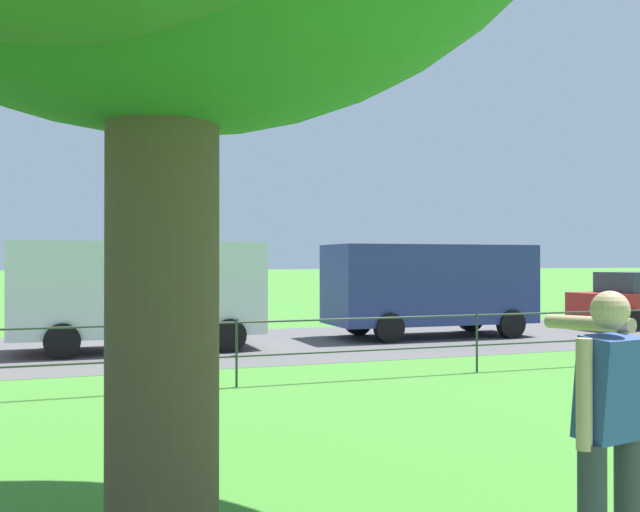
# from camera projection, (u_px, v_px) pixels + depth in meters

# --- Properties ---
(street_strip) EXTENTS (80.00, 6.73, 0.01)m
(street_strip) POSITION_uv_depth(u_px,v_px,m) (271.00, 344.00, 16.23)
(street_strip) COLOR #565454
(street_strip) RESTS_ON ground
(park_fence) EXTENTS (28.71, 0.04, 1.00)m
(park_fence) POSITION_uv_depth(u_px,v_px,m) (364.00, 336.00, 11.40)
(park_fence) COLOR #333833
(park_fence) RESTS_ON ground
(person_thrower) EXTENTS (0.51, 0.83, 1.69)m
(person_thrower) POSITION_uv_depth(u_px,v_px,m) (608.00, 426.00, 4.16)
(person_thrower) COLOR #383842
(person_thrower) RESTS_ON ground
(panel_van_left) EXTENTS (5.03, 2.17, 2.24)m
(panel_van_left) POSITION_uv_depth(u_px,v_px,m) (140.00, 289.00, 15.09)
(panel_van_left) COLOR silver
(panel_van_left) RESTS_ON ground
(panel_van_far_right) EXTENTS (5.04, 2.18, 2.24)m
(panel_van_far_right) POSITION_uv_depth(u_px,v_px,m) (430.00, 285.00, 17.76)
(panel_van_far_right) COLOR navy
(panel_van_far_right) RESTS_ON ground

